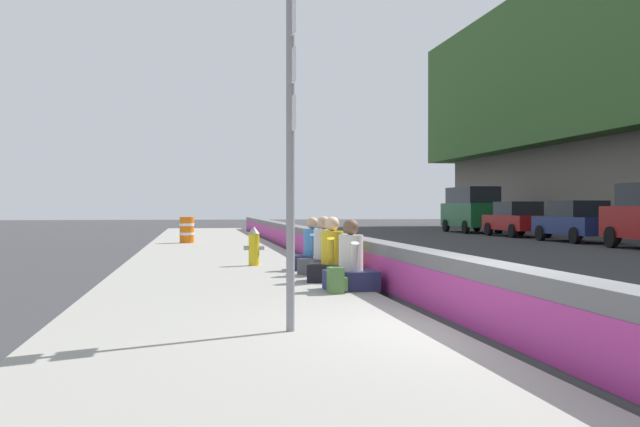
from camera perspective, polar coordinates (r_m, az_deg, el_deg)
ground_plane at (r=8.65m, az=12.86°, el=-9.23°), size 160.00×160.00×0.00m
sidewalk_strip at (r=8.04m, az=-5.17°, el=-9.46°), size 80.00×4.40×0.14m
jersey_barrier at (r=8.59m, az=12.85°, el=-6.44°), size 76.00×0.45×0.85m
route_sign_post at (r=8.20m, az=-2.16°, el=5.91°), size 0.44×0.09×3.60m
fire_hydrant at (r=17.36m, az=-4.91°, el=-2.38°), size 0.26×0.46×0.88m
seated_person_foreground at (r=12.27m, az=2.30°, el=-4.02°), size 0.72×0.82×1.13m
seated_person_middle at (r=13.63m, az=0.90°, el=-3.54°), size 0.88×0.97×1.15m
seated_person_rear at (r=15.00m, az=0.28°, el=-3.18°), size 0.92×1.00×1.14m
seated_person_far at (r=16.16m, az=-0.55°, el=-2.96°), size 0.78×0.88×1.11m
backpack at (r=11.80m, az=1.21°, el=-4.98°), size 0.32×0.28×0.40m
construction_barrel at (r=28.54m, az=-9.82°, el=-1.19°), size 0.54×0.54×0.95m
parked_car_midline at (r=33.43m, az=18.46°, el=-0.55°), size 4.54×2.03×1.71m
parked_car_far at (r=38.77m, az=14.38°, el=-0.39°), size 4.53×2.01×1.71m
parked_car_farther at (r=44.16m, az=11.16°, el=0.36°), size 5.11×2.12×2.56m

